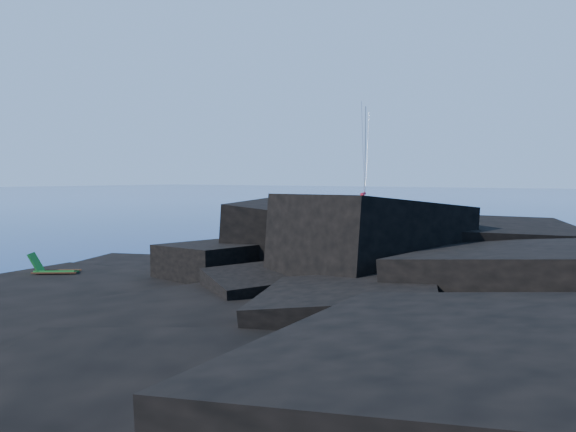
% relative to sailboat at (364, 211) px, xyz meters
% --- Properties ---
extents(ground, '(400.00, 400.00, 0.00)m').
position_rel_sailboat_xyz_m(ground, '(9.58, -48.78, 0.00)').
color(ground, black).
rests_on(ground, ground).
extents(headland, '(24.00, 24.00, 3.60)m').
position_rel_sailboat_xyz_m(headland, '(22.58, -45.78, 0.00)').
color(headland, black).
rests_on(headland, ground).
extents(beach, '(9.08, 6.86, 0.70)m').
position_rel_sailboat_xyz_m(beach, '(14.08, -48.28, 0.00)').
color(beach, black).
rests_on(beach, ground).
extents(surf_foam, '(10.00, 8.00, 0.06)m').
position_rel_sailboat_xyz_m(surf_foam, '(14.58, -43.78, 0.00)').
color(surf_foam, white).
rests_on(surf_foam, ground).
extents(sailboat, '(6.72, 12.01, 12.50)m').
position_rel_sailboat_xyz_m(sailboat, '(0.00, 0.00, 0.00)').
color(sailboat, white).
rests_on(sailboat, ground).
extents(deck_chair, '(1.70, 1.55, 1.11)m').
position_rel_sailboat_xyz_m(deck_chair, '(12.61, -48.49, 0.90)').
color(deck_chair, '#166621').
rests_on(deck_chair, beach).
extents(towel, '(2.25, 1.34, 0.06)m').
position_rel_sailboat_xyz_m(towel, '(11.83, -48.40, 0.38)').
color(towel, silver).
rests_on(towel, beach).
extents(sunbather, '(1.89, 0.75, 0.25)m').
position_rel_sailboat_xyz_m(sunbather, '(11.83, -48.40, 0.53)').
color(sunbather, tan).
rests_on(sunbather, towel).
extents(marker_cone, '(0.36, 0.36, 0.50)m').
position_rel_sailboat_xyz_m(marker_cone, '(15.75, -46.64, 0.60)').
color(marker_cone, orange).
rests_on(marker_cone, beach).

